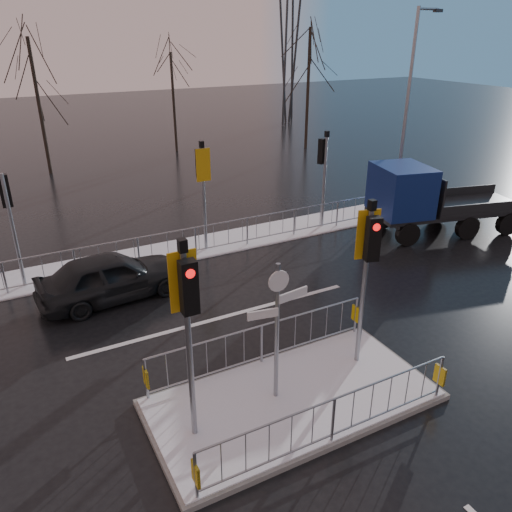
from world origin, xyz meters
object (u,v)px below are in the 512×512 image
street_lamp_right (408,106)px  flatbed_truck (420,198)px  car_far_lane (111,276)px  traffic_island (292,387)px

street_lamp_right → flatbed_truck: bearing=-117.8°
car_far_lane → flatbed_truck: flatbed_truck is taller
car_far_lane → street_lamp_right: 13.54m
traffic_island → street_lamp_right: street_lamp_right is taller
traffic_island → car_far_lane: bearing=109.8°
car_far_lane → street_lamp_right: street_lamp_right is taller
traffic_island → flatbed_truck: size_ratio=0.97×
car_far_lane → street_lamp_right: (12.83, 2.23, 3.68)m
traffic_island → street_lamp_right: (10.58, 8.49, 4.00)m
flatbed_truck → car_far_lane: bearing=178.3°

